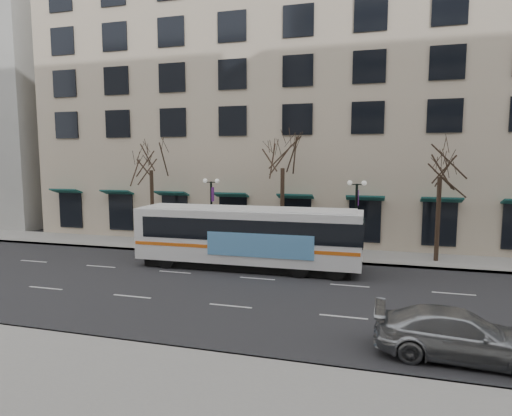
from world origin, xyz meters
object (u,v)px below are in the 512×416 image
(tree_far_left, at_px, (151,157))
(lamp_post_right, at_px, (356,216))
(tree_far_mid, at_px, (283,154))
(city_bus, at_px, (249,235))
(tree_far_right, at_px, (441,162))
(lamp_post_left, at_px, (212,211))
(silver_car, at_px, (459,335))

(tree_far_left, bearing_deg, lamp_post_right, -2.29)
(tree_far_left, distance_m, tree_far_mid, 10.00)
(city_bus, bearing_deg, tree_far_mid, 75.39)
(tree_far_right, distance_m, city_bus, 12.75)
(tree_far_left, distance_m, lamp_post_left, 6.29)
(tree_far_mid, distance_m, silver_car, 17.57)
(tree_far_right, distance_m, lamp_post_right, 6.11)
(tree_far_left, bearing_deg, silver_car, -36.13)
(tree_far_right, height_order, silver_car, tree_far_right)
(lamp_post_right, bearing_deg, tree_far_right, 6.85)
(tree_far_mid, xyz_separation_m, lamp_post_left, (-4.99, -0.60, -3.96))
(tree_far_mid, distance_m, city_bus, 6.70)
(lamp_post_left, relative_size, silver_car, 0.95)
(tree_far_left, bearing_deg, tree_far_right, 0.00)
(tree_far_left, height_order, lamp_post_right, tree_far_left)
(tree_far_right, bearing_deg, lamp_post_left, -177.71)
(silver_car, bearing_deg, city_bus, 48.59)
(lamp_post_left, bearing_deg, tree_far_left, 173.17)
(lamp_post_left, height_order, lamp_post_right, same)
(lamp_post_left, xyz_separation_m, lamp_post_right, (10.00, 0.00, 0.00))
(city_bus, height_order, silver_car, city_bus)
(tree_far_left, relative_size, lamp_post_right, 1.60)
(tree_far_mid, relative_size, city_bus, 0.63)
(tree_far_right, xyz_separation_m, silver_car, (-1.05, -13.83, -5.63))
(tree_far_left, height_order, city_bus, tree_far_left)
(tree_far_right, relative_size, silver_car, 1.47)
(silver_car, bearing_deg, tree_far_left, 55.53)
(tree_far_right, relative_size, lamp_post_right, 1.55)
(lamp_post_left, xyz_separation_m, city_bus, (3.89, -3.84, -0.93))
(tree_far_right, bearing_deg, silver_car, -94.36)
(lamp_post_left, bearing_deg, lamp_post_right, 0.00)
(lamp_post_right, relative_size, silver_car, 0.95)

